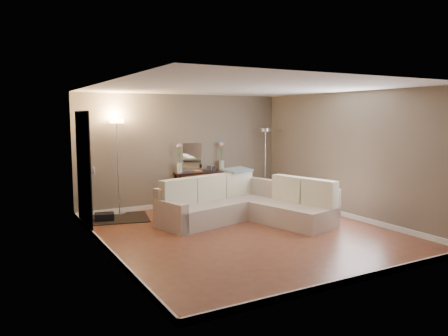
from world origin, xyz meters
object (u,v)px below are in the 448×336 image
console_table (198,186)px  floor_lamp_lit (117,147)px  sectional_sofa (243,205)px  floor_lamp_unlit (265,150)px

console_table → floor_lamp_lit: size_ratio=0.64×
floor_lamp_lit → sectional_sofa: bearing=-41.5°
console_table → floor_lamp_unlit: size_ratio=0.73×
floor_lamp_unlit → floor_lamp_lit: bearing=177.2°
floor_lamp_lit → floor_lamp_unlit: (3.66, -0.18, -0.17)m
console_table → floor_lamp_lit: floor_lamp_lit is taller
sectional_sofa → floor_lamp_lit: size_ratio=1.51×
console_table → floor_lamp_unlit: 1.95m
sectional_sofa → floor_lamp_unlit: bearing=44.8°
console_table → floor_lamp_unlit: floor_lamp_unlit is taller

